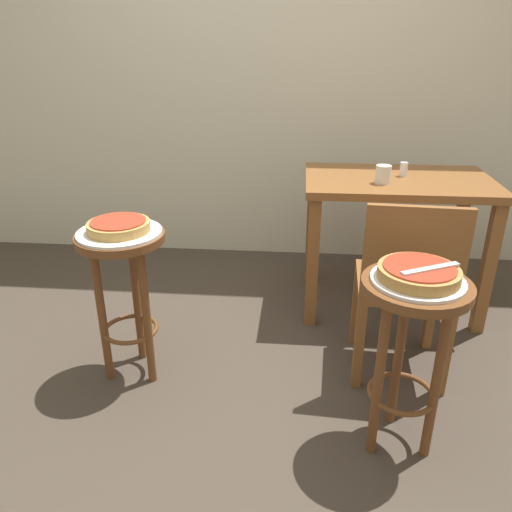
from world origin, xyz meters
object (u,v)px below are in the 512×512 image
dining_table (396,202)px  wooden_chair (406,284)px  stool_foreground (411,329)px  cup_near_edge (383,174)px  serving_plate_middle (119,232)px  condiment_shaker (404,169)px  pizza_server_knife (431,268)px  stool_middle (124,274)px  pizza_middle (119,226)px  serving_plate_foreground (418,280)px  pizza_foreground (419,273)px

dining_table → wooden_chair: wooden_chair is taller
stool_foreground → cup_near_edge: size_ratio=7.50×
dining_table → serving_plate_middle: bearing=-148.6°
dining_table → wooden_chair: (-0.05, -0.68, -0.15)m
condiment_shaker → pizza_server_knife: size_ratio=0.34×
stool_middle → wooden_chair: (1.20, 0.09, -0.04)m
dining_table → stool_foreground: bearing=-96.1°
wooden_chair → pizza_server_knife: 0.53m
pizza_middle → condiment_shaker: bearing=32.2°
serving_plate_foreground → cup_near_edge: bearing=89.1°
serving_plate_foreground → dining_table: 1.11m
serving_plate_middle → dining_table: bearing=31.4°
serving_plate_foreground → pizza_middle: bearing=163.3°
pizza_middle → cup_near_edge: (1.15, 0.65, 0.07)m
pizza_foreground → dining_table: dining_table is taller
serving_plate_middle → pizza_server_knife: 1.22m
dining_table → pizza_server_knife: size_ratio=4.45×
serving_plate_middle → wooden_chair: (1.20, 0.09, -0.23)m
stool_foreground → cup_near_edge: cup_near_edge is taller
serving_plate_middle → condiment_shaker: bearing=32.2°
dining_table → condiment_shaker: bearing=57.4°
stool_foreground → stool_middle: 1.19m
stool_middle → condiment_shaker: condiment_shaker is taller
stool_middle → serving_plate_middle: serving_plate_middle is taller
stool_foreground → condiment_shaker: bearing=82.8°
stool_foreground → condiment_shaker: 1.19m
pizza_middle → condiment_shaker: size_ratio=3.43×
serving_plate_middle → condiment_shaker: (1.28, 0.81, 0.09)m
pizza_foreground → serving_plate_middle: 1.19m
cup_near_edge → pizza_server_knife: size_ratio=0.42×
condiment_shaker → pizza_server_knife: condiment_shaker is taller
dining_table → condiment_shaker: (0.03, 0.04, 0.17)m
stool_middle → wooden_chair: size_ratio=0.81×
stool_foreground → wooden_chair: size_ratio=0.81×
pizza_foreground → wooden_chair: (0.07, 0.43, -0.26)m
serving_plate_foreground → condiment_shaker: condiment_shaker is taller
pizza_foreground → pizza_middle: bearing=163.3°
stool_middle → pizza_server_knife: 1.24m
pizza_foreground → dining_table: (0.12, 1.11, -0.10)m
pizza_middle → cup_near_edge: size_ratio=2.78×
stool_middle → condiment_shaker: 1.54m
stool_middle → serving_plate_middle: bearing=26.6°
stool_middle → pizza_middle: pizza_middle is taller
wooden_chair → stool_middle: bearing=-175.8°
serving_plate_foreground → dining_table: size_ratio=0.32×
serving_plate_middle → condiment_shaker: size_ratio=4.70×
condiment_shaker → pizza_server_knife: 1.17m
cup_near_edge → pizza_server_knife: (0.01, -1.01, -0.05)m
dining_table → condiment_shaker: size_ratio=13.18×
stool_middle → wooden_chair: 1.20m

